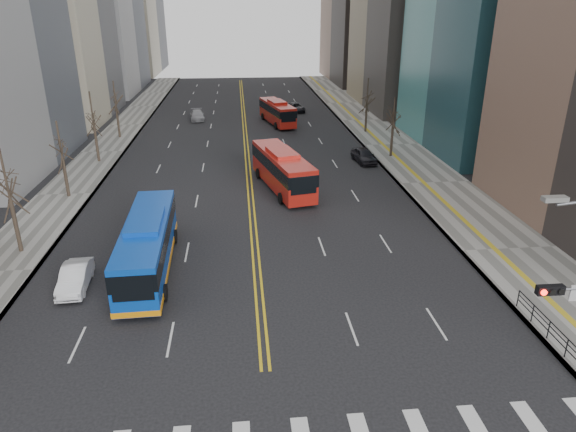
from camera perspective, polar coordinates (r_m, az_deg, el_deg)
The scene contains 12 objects.
sidewalk_right at distance 63.98m, azimuth 11.38°, elevation 7.76°, with size 7.00×130.00×0.15m, color slate.
sidewalk_left at distance 63.27m, azimuth -19.85°, elevation 6.70°, with size 5.00×130.00×0.15m, color slate.
centerline at distance 71.03m, azimuth -4.82°, elevation 9.49°, with size 0.55×100.00×0.01m.
pedestrian_railing at distance 29.37m, azimuth 27.02°, elevation -10.92°, with size 0.06×6.06×1.02m.
street_trees at distance 50.41m, azimuth -12.83°, elevation 9.37°, with size 35.20×47.20×7.60m.
blue_bus at distance 33.51m, azimuth -15.34°, elevation -2.96°, with size 3.10×12.27×3.55m.
red_bus_near at distance 46.95m, azimuth -0.63°, elevation 5.38°, with size 5.12×11.82×3.64m.
red_bus_far at distance 74.26m, azimuth -1.21°, elevation 11.59°, with size 4.64×10.72×3.33m.
car_white at distance 33.34m, azimuth -22.58°, elevation -6.33°, with size 1.48×4.25×1.40m, color white.
car_dark_mid at distance 56.22m, azimuth 8.43°, elevation 6.67°, with size 1.80×4.47×1.52m, color black.
car_silver at distance 78.34m, azimuth -10.06°, elevation 10.97°, with size 1.96×4.82×1.40m, color #97979C.
car_dark_far at distance 83.60m, azimuth 0.83°, elevation 11.98°, with size 2.20×4.78×1.33m, color black.
Camera 1 is at (-0.84, -14.26, 15.75)m, focal length 32.00 mm.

